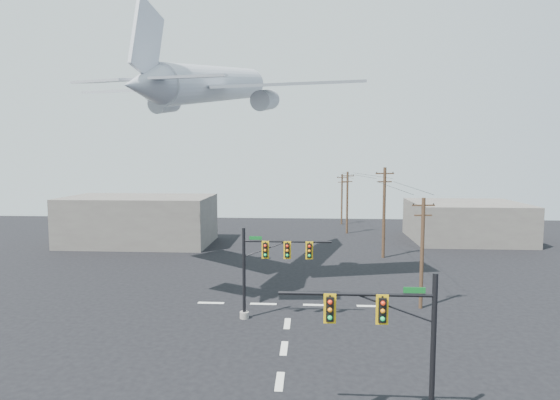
# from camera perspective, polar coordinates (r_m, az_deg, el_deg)

# --- Properties ---
(ground) EXTENTS (120.00, 120.00, 0.00)m
(ground) POSITION_cam_1_polar(r_m,az_deg,el_deg) (24.90, -0.04, -21.25)
(ground) COLOR black
(ground) RESTS_ON ground
(lane_markings) EXTENTS (14.00, 21.20, 0.01)m
(lane_markings) POSITION_cam_1_polar(r_m,az_deg,el_deg) (29.75, 0.64, -16.61)
(lane_markings) COLOR silver
(lane_markings) RESTS_ON ground
(signal_mast_near) EXTENTS (6.66, 0.71, 6.48)m
(signal_mast_near) POSITION_cam_1_polar(r_m,az_deg,el_deg) (20.59, 14.30, -16.68)
(signal_mast_near) COLOR gray
(signal_mast_near) RESTS_ON ground
(signal_mast_far) EXTENTS (6.24, 0.69, 6.30)m
(signal_mast_far) POSITION_cam_1_polar(r_m,az_deg,el_deg) (32.06, -1.75, -8.28)
(signal_mast_far) COLOR gray
(signal_mast_far) RESTS_ON ground
(utility_pole_a) EXTENTS (1.63, 0.27, 8.14)m
(utility_pole_a) POSITION_cam_1_polar(r_m,az_deg,el_deg) (35.63, 16.94, -5.98)
(utility_pole_a) COLOR #462E1E
(utility_pole_a) RESTS_ON ground
(utility_pole_b) EXTENTS (2.00, 0.38, 9.88)m
(utility_pole_b) POSITION_cam_1_polar(r_m,az_deg,el_deg) (51.88, 12.57, -1.30)
(utility_pole_b) COLOR #462E1E
(utility_pole_b) RESTS_ON ground
(utility_pole_c) EXTENTS (1.81, 0.30, 8.84)m
(utility_pole_c) POSITION_cam_1_polar(r_m,az_deg,el_deg) (67.22, 8.20, -0.15)
(utility_pole_c) COLOR #462E1E
(utility_pole_c) RESTS_ON ground
(utility_pole_d) EXTENTS (1.67, 0.43, 8.12)m
(utility_pole_d) POSITION_cam_1_polar(r_m,az_deg,el_deg) (75.98, 7.55, 0.23)
(utility_pole_d) COLOR #462E1E
(utility_pole_d) RESTS_ON ground
(power_lines) EXTENTS (4.52, 41.51, 0.85)m
(power_lines) POSITION_cam_1_polar(r_m,az_deg,el_deg) (55.27, 10.91, 2.48)
(power_lines) COLOR black
(airliner) EXTENTS (25.82, 27.59, 7.30)m
(airliner) POSITION_cam_1_polar(r_m,az_deg,el_deg) (42.30, -8.04, 13.74)
(airliner) COLOR #A4A8B0
(building_left) EXTENTS (18.00, 10.00, 6.00)m
(building_left) POSITION_cam_1_polar(r_m,az_deg,el_deg) (61.61, -16.79, -2.37)
(building_left) COLOR #69645C
(building_left) RESTS_ON ground
(building_right) EXTENTS (14.00, 12.00, 5.00)m
(building_right) POSITION_cam_1_polar(r_m,az_deg,el_deg) (66.08, 21.73, -2.44)
(building_right) COLOR #69645C
(building_right) RESTS_ON ground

